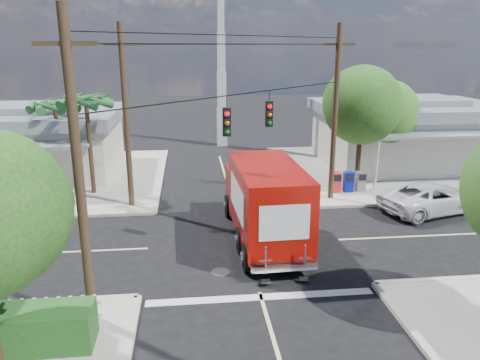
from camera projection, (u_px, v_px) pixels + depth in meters
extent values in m
plane|color=black|center=(245.00, 244.00, 19.45)|extent=(120.00, 120.00, 0.00)
cube|color=#A5A095|center=(389.00, 168.00, 31.09)|extent=(14.00, 14.00, 0.14)
cube|color=#B9B4A4|center=(286.00, 171.00, 30.35)|extent=(0.25, 14.00, 0.14)
cube|color=#B9B4A4|center=(445.00, 202.00, 24.41)|extent=(14.00, 0.25, 0.14)
cube|color=#A5A095|center=(47.00, 178.00, 28.78)|extent=(14.00, 14.00, 0.14)
cube|color=#B9B4A4|center=(162.00, 175.00, 29.51)|extent=(0.25, 14.00, 0.14)
cube|color=#B9B4A4|center=(4.00, 219.00, 22.09)|extent=(14.00, 0.25, 0.14)
cube|color=beige|center=(226.00, 178.00, 29.00)|extent=(0.12, 12.00, 0.01)
cube|color=beige|center=(471.00, 234.00, 20.50)|extent=(12.00, 0.12, 0.01)
cube|color=silver|center=(261.00, 297.00, 15.34)|extent=(7.50, 0.40, 0.01)
cube|color=beige|center=(407.00, 139.00, 31.71)|extent=(11.00, 8.00, 3.40)
cube|color=gray|center=(410.00, 109.00, 31.14)|extent=(11.80, 8.80, 0.70)
cube|color=gray|center=(411.00, 101.00, 31.00)|extent=(6.05, 4.40, 0.50)
cube|color=gray|center=(447.00, 135.00, 26.70)|extent=(9.90, 1.80, 0.15)
cylinder|color=silver|center=(377.00, 165.00, 25.87)|extent=(0.12, 0.12, 2.90)
cube|color=beige|center=(34.00, 147.00, 29.64)|extent=(10.00, 8.00, 3.20)
cube|color=gray|center=(30.00, 116.00, 29.10)|extent=(10.80, 8.80, 0.70)
cube|color=gray|center=(29.00, 108.00, 28.96)|extent=(5.50, 4.40, 0.50)
cube|color=gray|center=(3.00, 146.00, 24.66)|extent=(9.00, 1.80, 0.15)
cylinder|color=silver|center=(80.00, 172.00, 24.69)|extent=(0.12, 0.12, 2.70)
cube|color=silver|center=(222.00, 127.00, 38.18)|extent=(0.80, 0.80, 3.00)
cube|color=silver|center=(222.00, 90.00, 37.35)|extent=(0.70, 0.70, 3.00)
cube|color=silver|center=(221.00, 51.00, 36.52)|extent=(0.60, 0.60, 3.00)
cube|color=silver|center=(221.00, 11.00, 35.69)|extent=(0.50, 0.50, 3.00)
cylinder|color=#422D1C|center=(359.00, 153.00, 26.09)|extent=(0.28, 0.28, 4.10)
sphere|color=#1E4615|center=(362.00, 107.00, 25.38)|extent=(4.10, 4.10, 4.10)
sphere|color=#1E4615|center=(354.00, 102.00, 25.46)|extent=(3.33, 3.33, 3.33)
sphere|color=#1E4615|center=(370.00, 110.00, 25.17)|extent=(3.58, 3.58, 3.58)
cylinder|color=#422D1C|center=(387.00, 148.00, 28.54)|extent=(0.28, 0.28, 3.58)
sphere|color=#31651D|center=(390.00, 111.00, 27.92)|extent=(3.58, 3.58, 3.58)
sphere|color=#31651D|center=(383.00, 107.00, 28.00)|extent=(2.91, 2.91, 2.91)
sphere|color=#31651D|center=(398.00, 114.00, 27.70)|extent=(3.14, 3.14, 3.14)
cylinder|color=#422D1C|center=(90.00, 148.00, 25.09)|extent=(0.24, 0.24, 5.00)
cone|color=#25612B|center=(103.00, 99.00, 24.46)|extent=(0.50, 2.06, 0.98)
cone|color=#25612B|center=(99.00, 98.00, 25.10)|extent=(1.92, 1.68, 0.98)
cone|color=#25612B|center=(85.00, 98.00, 25.18)|extent=(2.12, 0.95, 0.98)
cone|color=#25612B|center=(71.00, 99.00, 24.66)|extent=(1.34, 2.07, 0.98)
cone|color=#25612B|center=(68.00, 100.00, 23.91)|extent=(1.34, 2.07, 0.98)
cone|color=#25612B|center=(78.00, 101.00, 23.51)|extent=(2.12, 0.95, 0.98)
cone|color=#25612B|center=(94.00, 101.00, 23.75)|extent=(1.92, 1.68, 0.98)
cylinder|color=#422D1C|center=(59.00, 147.00, 26.37)|extent=(0.24, 0.24, 4.60)
cone|color=#25612B|center=(71.00, 104.00, 25.80)|extent=(0.50, 2.06, 0.98)
cone|color=#25612B|center=(68.00, 102.00, 26.43)|extent=(1.92, 1.68, 0.98)
cone|color=#25612B|center=(55.00, 102.00, 26.52)|extent=(2.12, 0.95, 0.98)
cone|color=#25612B|center=(41.00, 103.00, 25.99)|extent=(1.34, 2.07, 0.98)
cone|color=#25612B|center=(37.00, 105.00, 25.24)|extent=(1.34, 2.07, 0.98)
cone|color=#25612B|center=(46.00, 106.00, 24.84)|extent=(2.12, 0.95, 0.98)
cone|color=#25612B|center=(62.00, 106.00, 25.09)|extent=(1.92, 1.68, 0.98)
cylinder|color=#473321|center=(79.00, 178.00, 12.69)|extent=(0.28, 0.28, 9.00)
cube|color=#473321|center=(66.00, 43.00, 11.72)|extent=(1.60, 0.12, 0.12)
cylinder|color=#473321|center=(335.00, 116.00, 23.71)|extent=(0.28, 0.28, 9.00)
cube|color=#473321|center=(339.00, 44.00, 22.74)|extent=(1.60, 0.12, 0.12)
cylinder|color=#473321|center=(126.00, 119.00, 22.62)|extent=(0.28, 0.28, 9.00)
cube|color=#473321|center=(121.00, 44.00, 21.65)|extent=(1.60, 0.12, 0.12)
cylinder|color=black|center=(246.00, 93.00, 17.73)|extent=(10.43, 10.43, 0.04)
cube|color=black|center=(227.00, 122.00, 17.14)|extent=(0.30, 0.24, 1.05)
sphere|color=red|center=(227.00, 113.00, 16.92)|extent=(0.20, 0.20, 0.20)
cube|color=black|center=(269.00, 114.00, 19.16)|extent=(0.30, 0.24, 1.05)
sphere|color=red|center=(270.00, 106.00, 18.93)|extent=(0.20, 0.20, 0.20)
cube|color=silver|center=(96.00, 311.00, 13.40)|extent=(0.09, 0.06, 1.00)
cube|color=red|center=(336.00, 182.00, 25.79)|extent=(0.50, 0.50, 1.10)
cube|color=#071093|center=(348.00, 182.00, 25.86)|extent=(0.50, 0.50, 1.10)
cube|color=slate|center=(361.00, 181.00, 25.93)|extent=(0.50, 0.50, 1.10)
cube|color=black|center=(263.00, 227.00, 19.87)|extent=(2.51, 7.73, 0.25)
cube|color=#A30E06|center=(252.00, 188.00, 22.50)|extent=(2.41, 1.74, 2.16)
cube|color=black|center=(249.00, 177.00, 23.04)|extent=(2.07, 0.31, 0.93)
cube|color=silver|center=(249.00, 196.00, 23.53)|extent=(2.26, 0.19, 0.34)
cube|color=#A30E06|center=(268.00, 200.00, 18.62)|extent=(2.64, 5.77, 2.85)
cube|color=white|center=(298.00, 195.00, 18.75)|extent=(0.14, 3.53, 1.28)
cube|color=white|center=(237.00, 198.00, 18.41)|extent=(0.14, 3.53, 1.28)
cube|color=white|center=(285.00, 223.00, 15.85)|extent=(1.77, 0.08, 1.28)
cube|color=silver|center=(284.00, 268.00, 16.18)|extent=(2.36, 0.32, 0.18)
cube|color=silver|center=(266.00, 260.00, 15.86)|extent=(0.44, 0.07, 0.98)
cube|color=silver|center=(305.00, 258.00, 16.05)|extent=(0.44, 0.07, 0.98)
cylinder|color=black|center=(229.00, 206.00, 22.42)|extent=(0.35, 1.09, 1.08)
cylinder|color=black|center=(275.00, 204.00, 22.73)|extent=(0.35, 1.09, 1.08)
cylinder|color=black|center=(247.00, 257.00, 17.01)|extent=(0.35, 1.09, 1.08)
cylinder|color=black|center=(307.00, 253.00, 17.32)|extent=(0.35, 1.09, 1.08)
imported|color=silver|center=(432.00, 198.00, 22.98)|extent=(5.78, 3.83, 1.48)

